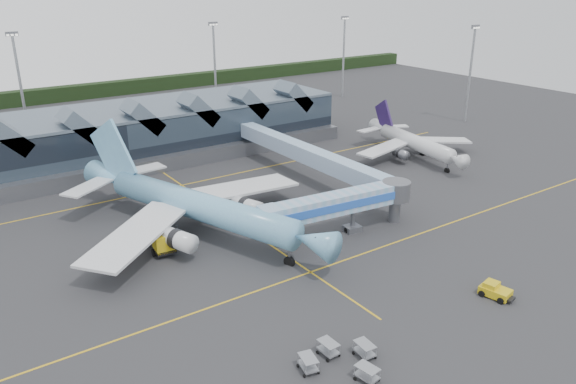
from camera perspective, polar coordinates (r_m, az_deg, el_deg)
ground at (r=72.94m, az=-1.48°, el=-5.62°), size 260.00×260.00×0.00m
taxi_stripes at (r=80.70m, az=-5.39°, el=-2.97°), size 120.00×60.00×0.01m
tree_line_far at (r=171.20m, az=-22.44°, el=9.15°), size 260.00×4.00×4.00m
terminal at (r=110.02m, az=-17.54°, el=5.41°), size 90.00×22.25×12.52m
light_masts at (r=131.89m, az=-9.09°, el=11.98°), size 132.40×42.56×22.45m
main_airliner at (r=76.51m, az=-9.67°, el=-1.23°), size 35.87×42.20×13.99m
regional_jet at (r=110.94m, az=12.56°, el=5.02°), size 25.19×27.78×9.55m
jet_bridge at (r=75.55m, az=6.12°, el=-1.07°), size 23.08×5.63×6.12m
fuel_truck at (r=75.02m, az=-13.34°, el=-3.86°), size 3.60×9.95×3.31m
pushback_tug at (r=66.08m, az=20.29°, el=-9.39°), size 2.83×3.86×1.58m
baggage_carts at (r=52.62m, az=5.50°, el=-16.43°), size 7.11×6.80×1.42m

